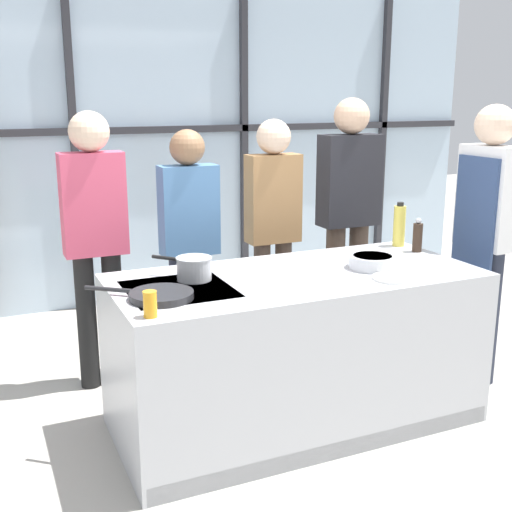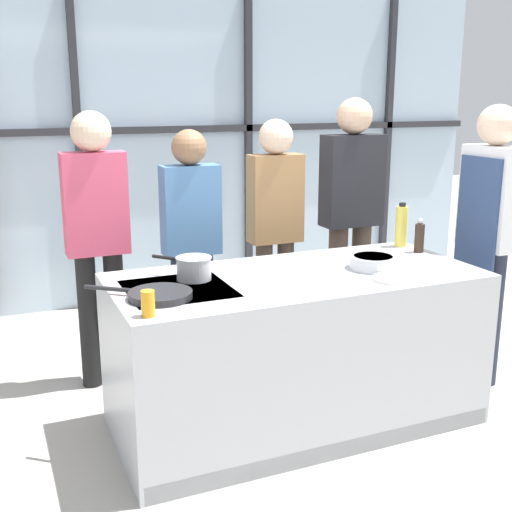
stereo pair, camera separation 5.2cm
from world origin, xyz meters
TOP-DOWN VIEW (x-y plane):
  - ground_plane at (0.00, 0.00)m, footprint 18.00×18.00m
  - back_window_wall at (0.00, 2.60)m, footprint 6.40×0.10m
  - demo_island at (-0.00, -0.00)m, footprint 2.03×0.91m
  - chef at (1.37, 0.06)m, footprint 0.25×0.40m
  - spectator_far_left at (-0.91, 0.95)m, footprint 0.38×0.24m
  - spectator_center_left at (-0.30, 0.95)m, footprint 0.38×0.23m
  - spectator_center_right at (0.30, 0.95)m, footprint 0.37×0.24m
  - spectator_far_right at (0.91, 0.95)m, footprint 0.44×0.25m
  - frying_pan at (-0.81, -0.12)m, footprint 0.48×0.41m
  - saucepan at (-0.55, 0.13)m, footprint 0.27×0.29m
  - white_plate at (0.42, -0.30)m, footprint 0.22×0.22m
  - mixing_bowl at (0.45, -0.06)m, footprint 0.27×0.27m
  - oil_bottle at (0.91, 0.34)m, footprint 0.08×0.08m
  - pepper_grinder at (0.92, 0.16)m, footprint 0.06×0.06m
  - juice_glass_near at (-0.91, -0.36)m, footprint 0.06×0.06m

SIDE VIEW (x-z plane):
  - ground_plane at x=0.00m, z-range 0.00..0.00m
  - demo_island at x=0.00m, z-range 0.00..0.88m
  - white_plate at x=0.42m, z-range 0.88..0.90m
  - frying_pan at x=-0.81m, z-range 0.88..0.92m
  - mixing_bowl at x=0.45m, z-range 0.89..0.96m
  - juice_glass_near at x=-0.91m, z-range 0.88..1.00m
  - spectator_center_left at x=-0.30m, z-range 0.13..1.76m
  - saucepan at x=-0.55m, z-range 0.89..1.01m
  - pepper_grinder at x=0.92m, z-range 0.87..1.09m
  - spectator_center_right at x=0.30m, z-range 0.15..1.83m
  - oil_bottle at x=0.91m, z-range 0.88..1.16m
  - spectator_far_left at x=-0.91m, z-range 0.15..1.90m
  - chef at x=1.37m, z-range 0.14..1.93m
  - spectator_far_right at x=0.91m, z-range 0.14..1.96m
  - back_window_wall at x=0.00m, z-range 0.00..2.80m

